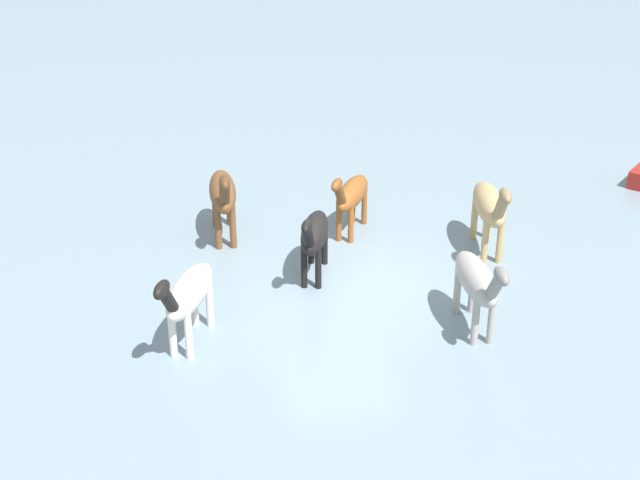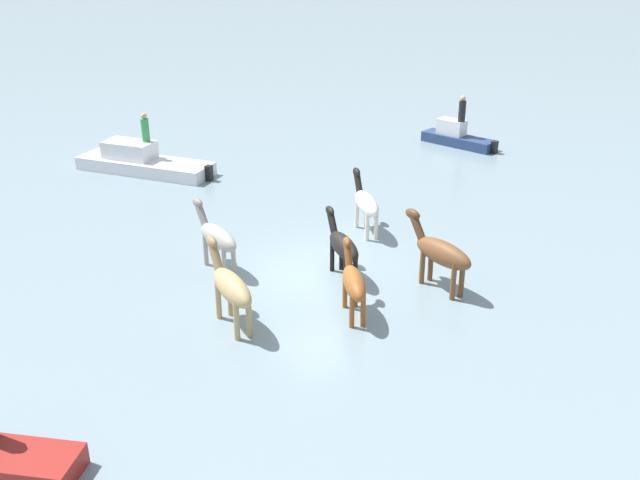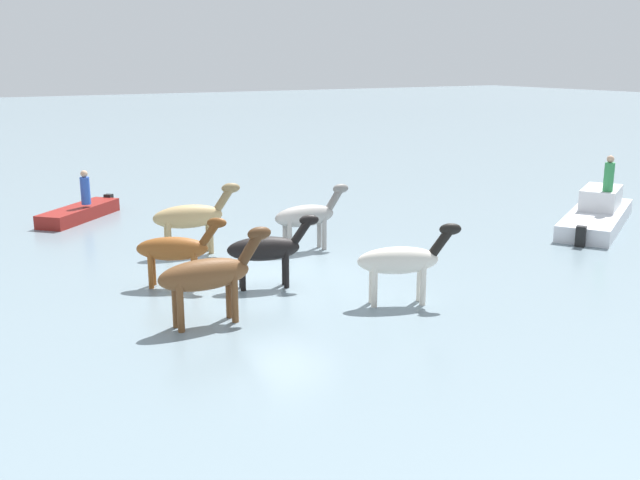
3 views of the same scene
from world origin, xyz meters
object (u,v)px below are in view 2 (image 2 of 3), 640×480
horse_dark_mare (231,286)px  boat_motor_center (143,164)px  horse_chestnut_trailing (366,203)px  boat_dinghy_port (457,139)px  person_helmsman_aft (145,128)px  person_watcher_seated (462,110)px  horse_lead (354,282)px  horse_mid_herd (343,245)px  horse_dun_straggler (217,237)px  horse_gray_outer (441,252)px

horse_dark_mare → boat_motor_center: 13.49m
horse_chestnut_trailing → horse_dark_mare: bearing=134.3°
horse_dark_mare → boat_motor_center: size_ratio=0.45×
boat_dinghy_port → person_helmsman_aft: (13.02, -5.12, 1.47)m
boat_motor_center → person_watcher_seated: (-13.29, 5.23, 1.38)m
horse_chestnut_trailing → boat_motor_center: 10.94m
horse_lead → horse_chestnut_trailing: 5.56m
horse_mid_herd → boat_dinghy_port: bearing=-42.5°
horse_dun_straggler → horse_gray_outer: bearing=-136.7°
person_helmsman_aft → horse_dun_straggler: bearing=76.9°
horse_mid_herd → boat_motor_center: 12.58m
horse_gray_outer → horse_chestnut_trailing: (-0.95, -4.30, -0.07)m
horse_chestnut_trailing → person_watcher_seated: 11.35m
horse_mid_herd → horse_gray_outer: bearing=-125.0°
horse_dark_mare → horse_mid_herd: bearing=-74.9°
horse_lead → boat_dinghy_port: 16.80m
person_watcher_seated → boat_motor_center: bearing=-21.5°
horse_chestnut_trailing → horse_lead: bearing=159.3°
horse_dun_straggler → boat_motor_center: 10.21m
horse_dun_straggler → horse_mid_herd: bearing=-133.5°
horse_gray_outer → boat_dinghy_port: 14.69m
horse_mid_herd → horse_chestnut_trailing: 3.39m
horse_dark_mare → person_watcher_seated: person_watcher_seated is taller
horse_mid_herd → horse_dark_mare: size_ratio=0.88×
person_watcher_seated → horse_dark_mare: bearing=25.1°
boat_motor_center → horse_mid_herd: bearing=151.0°
horse_lead → horse_dark_mare: horse_dark_mare is taller
horse_dun_straggler → horse_dark_mare: bearing=157.7°
horse_gray_outer → horse_dark_mare: bearing=74.3°
horse_dun_straggler → boat_motor_center: horse_dun_straggler is taller
horse_mid_herd → boat_dinghy_port: size_ratio=0.60×
horse_dun_straggler → boat_dinghy_port: size_ratio=0.64×
horse_lead → person_watcher_seated: size_ratio=1.78×
horse_gray_outer → person_watcher_seated: size_ratio=2.15×
horse_dark_mare → boat_dinghy_port: (-16.67, -7.97, -0.80)m
horse_dun_straggler → boat_motor_center: bearing=-10.6°
horse_chestnut_trailing → person_watcher_seated: size_ratio=1.98×
horse_lead → horse_dark_mare: (2.77, -1.43, 0.14)m
horse_gray_outer → boat_dinghy_port: size_ratio=0.68×
horse_mid_herd → horse_gray_outer: size_ratio=0.89×
horse_lead → boat_dinghy_port: horse_lead is taller
boat_motor_center → horse_dun_straggler: bearing=136.8°
horse_dun_straggler → boat_motor_center: (-2.05, -9.98, -0.71)m
horse_chestnut_trailing → person_helmsman_aft: bearing=38.3°
boat_motor_center → horse_lead: bearing=146.0°
horse_gray_outer → horse_lead: size_ratio=1.20×
horse_gray_outer → horse_dun_straggler: size_ratio=1.06×
horse_mid_herd → horse_dark_mare: (3.94, 0.49, 0.12)m
horse_chestnut_trailing → boat_dinghy_port: horse_chestnut_trailing is taller
horse_lead → horse_dark_mare: 3.12m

